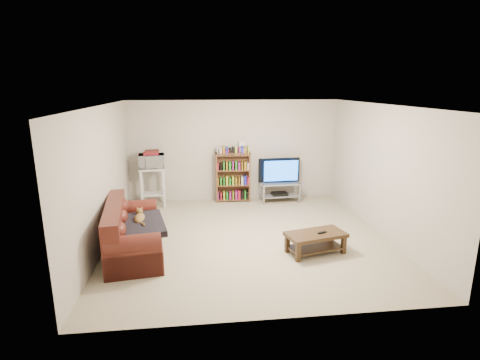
{
  "coord_description": "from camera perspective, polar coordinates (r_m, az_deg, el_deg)",
  "views": [
    {
      "loc": [
        -0.89,
        -6.37,
        2.72
      ],
      "look_at": [
        -0.1,
        0.4,
        1.0
      ],
      "focal_mm": 28.0,
      "sensor_mm": 36.0,
      "label": 1
    }
  ],
  "objects": [
    {
      "name": "cat",
      "position": [
        6.51,
        -15.05,
        -5.66
      ],
      "size": [
        0.29,
        0.56,
        0.16
      ],
      "primitive_type": null,
      "rotation": [
        0.0,
        0.0,
        0.14
      ],
      "color": "brown",
      "rests_on": "sofa"
    },
    {
      "name": "bookshelf",
      "position": [
        8.96,
        -1.08,
        0.58
      ],
      "size": [
        0.83,
        0.29,
        1.19
      ],
      "rotation": [
        0.0,
        0.0,
        -0.03
      ],
      "color": "brown",
      "rests_on": "floor"
    },
    {
      "name": "tv_stand",
      "position": [
        9.05,
        6.06,
        -1.31
      ],
      "size": [
        0.96,
        0.47,
        0.47
      ],
      "rotation": [
        0.0,
        0.0,
        0.05
      ],
      "color": "#999EA3",
      "rests_on": "floor"
    },
    {
      "name": "television",
      "position": [
        8.94,
        6.13,
        1.41
      ],
      "size": [
        1.01,
        0.18,
        0.58
      ],
      "primitive_type": "imported",
      "rotation": [
        0.0,
        0.0,
        3.19
      ],
      "color": "black",
      "rests_on": "tv_stand"
    },
    {
      "name": "wall_left",
      "position": [
        6.74,
        -20.28,
        0.24
      ],
      "size": [
        0.0,
        5.0,
        5.0
      ],
      "primitive_type": "plane",
      "rotation": [
        1.57,
        0.0,
        1.57
      ],
      "color": "beige",
      "rests_on": "ground"
    },
    {
      "name": "microwave_stand",
      "position": [
        8.79,
        -13.14,
        -0.28
      ],
      "size": [
        0.6,
        0.46,
        0.91
      ],
      "rotation": [
        0.0,
        0.0,
        0.08
      ],
      "color": "silver",
      "rests_on": "floor"
    },
    {
      "name": "ceiling",
      "position": [
        6.44,
        1.32,
        11.31
      ],
      "size": [
        5.0,
        5.0,
        0.0
      ],
      "primitive_type": "plane",
      "rotation": [
        3.14,
        0.0,
        0.0
      ],
      "color": "white",
      "rests_on": "ground"
    },
    {
      "name": "floor",
      "position": [
        6.98,
        1.21,
        -8.77
      ],
      "size": [
        5.0,
        5.0,
        0.0
      ],
      "primitive_type": "plane",
      "color": "#BEAF8D",
      "rests_on": "ground"
    },
    {
      "name": "wall_front",
      "position": [
        4.25,
        5.93,
        -6.86
      ],
      "size": [
        5.0,
        0.0,
        5.0
      ],
      "primitive_type": "plane",
      "rotation": [
        -1.57,
        0.0,
        0.0
      ],
      "color": "beige",
      "rests_on": "ground"
    },
    {
      "name": "microwave",
      "position": [
        8.69,
        -13.32,
        2.82
      ],
      "size": [
        0.59,
        0.43,
        0.31
      ],
      "primitive_type": "imported",
      "rotation": [
        0.0,
        0.0,
        0.08
      ],
      "color": "silver",
      "rests_on": "microwave_stand"
    },
    {
      "name": "blanket",
      "position": [
        6.36,
        -15.02,
        -6.7
      ],
      "size": [
        0.96,
        1.13,
        0.18
      ],
      "primitive_type": "cube",
      "rotation": [
        0.05,
        -0.04,
        0.22
      ],
      "color": "black",
      "rests_on": "sofa"
    },
    {
      "name": "coffee_table",
      "position": [
        6.42,
        11.44,
        -8.8
      ],
      "size": [
        1.07,
        0.71,
        0.36
      ],
      "rotation": [
        0.0,
        0.0,
        0.24
      ],
      "color": "#392514",
      "rests_on": "floor"
    },
    {
      "name": "dvd_player",
      "position": [
        9.08,
        6.04,
        -2.09
      ],
      "size": [
        0.39,
        0.28,
        0.06
      ],
      "primitive_type": "cube",
      "rotation": [
        0.0,
        0.0,
        0.05
      ],
      "color": "black",
      "rests_on": "tv_stand"
    },
    {
      "name": "shelf_clutter",
      "position": [
        8.84,
        -0.47,
        4.92
      ],
      "size": [
        0.61,
        0.19,
        0.28
      ],
      "rotation": [
        0.0,
        0.0,
        -0.03
      ],
      "color": "silver",
      "rests_on": "bookshelf"
    },
    {
      "name": "remote",
      "position": [
        6.38,
        12.39,
        -7.82
      ],
      "size": [
        0.17,
        0.1,
        0.02
      ],
      "primitive_type": "cube",
      "rotation": [
        0.0,
        0.0,
        0.39
      ],
      "color": "black",
      "rests_on": "coffee_table"
    },
    {
      "name": "wall_right",
      "position": [
        7.37,
        20.89,
        1.33
      ],
      "size": [
        0.0,
        5.0,
        5.0
      ],
      "primitive_type": "plane",
      "rotation": [
        1.57,
        0.0,
        -1.57
      ],
      "color": "beige",
      "rests_on": "ground"
    },
    {
      "name": "game_boxes",
      "position": [
        8.65,
        -13.38,
        3.99
      ],
      "size": [
        0.35,
        0.32,
        0.05
      ],
      "primitive_type": "cube",
      "rotation": [
        0.0,
        0.0,
        0.08
      ],
      "color": "maroon",
      "rests_on": "microwave"
    },
    {
      "name": "sofa",
      "position": [
        6.57,
        -16.45,
        -8.05
      ],
      "size": [
        1.11,
        2.07,
        0.84
      ],
      "rotation": [
        0.0,
        0.0,
        0.14
      ],
      "color": "#511C15",
      "rests_on": "floor"
    },
    {
      "name": "wall_back",
      "position": [
        9.04,
        -0.92,
        4.49
      ],
      "size": [
        5.0,
        0.0,
        5.0
      ],
      "primitive_type": "plane",
      "rotation": [
        1.57,
        0.0,
        0.0
      ],
      "color": "beige",
      "rests_on": "ground"
    }
  ]
}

